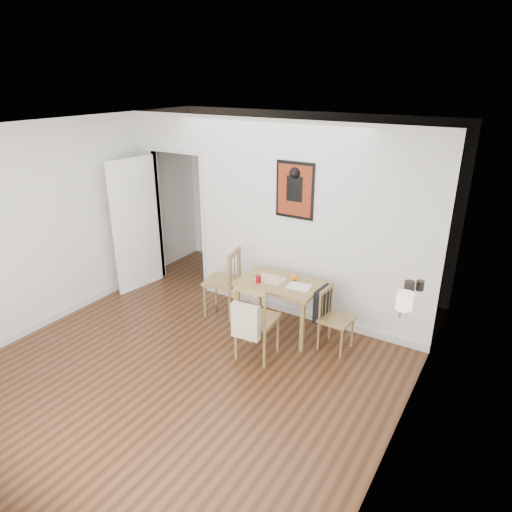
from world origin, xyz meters
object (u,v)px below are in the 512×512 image
Objects in this scene: fireplace at (404,351)px; mantel_lamp at (405,303)px; dining_table at (280,288)px; notebook at (299,287)px; bookshelf at (230,216)px; ceramic_jar_a at (409,287)px; ceramic_jar_b at (420,285)px; chair_right at (335,319)px; red_glass at (258,279)px; orange_fruit at (294,277)px; chair_left at (222,282)px; chair_front at (256,319)px.

mantel_lamp reaches higher than fireplace.
notebook is at bearing -1.93° from dining_table.
fireplace is at bearing -31.67° from bookshelf.
ceramic_jar_a reaches higher than ceramic_jar_b.
ceramic_jar_a is (0.88, -0.45, 0.82)m from chair_right.
chair_right is 1.14m from fireplace.
red_glass reaches higher than chair_right.
orange_fruit is at bearing 47.62° from dining_table.
dining_table is 0.58× the size of bookshelf.
mantel_lamp reaches higher than ceramic_jar_a.
red_glass is 0.93× the size of ceramic_jar_b.
red_glass is at bearing 170.52° from ceramic_jar_a.
chair_left is at bearing 166.36° from fireplace.
dining_table is 1.80m from ceramic_jar_a.
chair_left is 2.90m from mantel_lamp.
ceramic_jar_a reaches higher than fireplace.
notebook is (0.50, 0.14, -0.04)m from red_glass.
mantel_lamp is at bearing -23.05° from red_glass.
mantel_lamp is 0.63m from ceramic_jar_b.
ceramic_jar_b is at bearing -7.82° from chair_left.
orange_fruit is (-0.63, 0.15, 0.33)m from chair_right.
chair_left is at bearing -59.41° from bookshelf.
orange_fruit is 0.29× the size of notebook.
mantel_lamp is 2.40× the size of ceramic_jar_b.
fireplace is at bearing 93.12° from mantel_lamp.
notebook is 1.52m from ceramic_jar_a.
ceramic_jar_a reaches higher than orange_fruit.
mantel_lamp is (2.60, -0.98, 0.83)m from chair_left.
chair_front is at bearing -86.25° from dining_table.
chair_left is 0.54× the size of bookshelf.
chair_right is 7.98× the size of ceramic_jar_b.
ceramic_jar_b reaches higher than chair_front.
chair_right is (0.76, -0.01, -0.21)m from dining_table.
bookshelf is (-2.55, 1.55, 0.46)m from chair_right.
chair_right is at bearing 7.85° from red_glass.
notebook is (0.27, -0.01, 0.09)m from dining_table.
notebook reaches higher than dining_table.
ceramic_jar_a is at bearing 98.81° from mantel_lamp.
ceramic_jar_b is (1.93, -0.20, 0.47)m from red_glass.
fireplace is at bearing -13.74° from red_glass.
bookshelf is 21.97× the size of orange_fruit.
orange_fruit is 1.69m from ceramic_jar_a.
chair_right is at bearing 153.05° from ceramic_jar_a.
chair_right is (1.65, -0.02, -0.08)m from chair_left.
ceramic_jar_a is at bearing -123.98° from ceramic_jar_b.
fireplace is 0.63m from ceramic_jar_a.
notebook is at bearing 166.81° from ceramic_jar_b.
orange_fruit is at bearing 135.54° from notebook.
mantel_lamp is (3.50, -2.51, 0.44)m from bookshelf.
dining_table is 10.48× the size of ceramic_jar_b.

